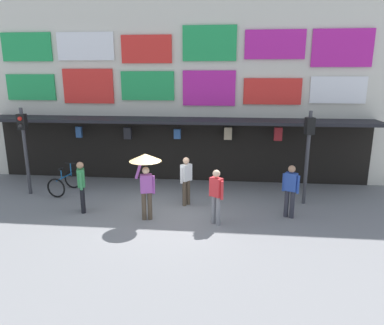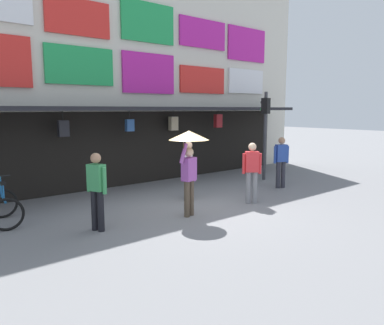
{
  "view_description": "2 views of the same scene",
  "coord_description": "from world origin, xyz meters",
  "px_view_note": "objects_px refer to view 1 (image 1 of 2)",
  "views": [
    {
      "loc": [
        2.0,
        -10.2,
        4.4
      ],
      "look_at": [
        0.84,
        1.22,
        1.47
      ],
      "focal_mm": 32.97,
      "sensor_mm": 36.0,
      "label": 1
    },
    {
      "loc": [
        -5.89,
        -7.07,
        2.58
      ],
      "look_at": [
        0.32,
        0.5,
        1.17
      ],
      "focal_mm": 34.57,
      "sensor_mm": 36.0,
      "label": 2
    }
  ],
  "objects_px": {
    "traffic_light_far": "(308,143)",
    "pedestrian_in_yellow": "(81,184)",
    "pedestrian_in_black": "(216,194)",
    "traffic_light_near": "(24,137)",
    "pedestrian_in_blue": "(186,178)",
    "pedestrian_in_white": "(290,188)",
    "pedestrian_with_umbrella": "(146,168)",
    "bicycle_parked": "(65,183)"
  },
  "relations": [
    {
      "from": "traffic_light_far",
      "to": "pedestrian_in_yellow",
      "type": "bearing_deg",
      "value": -168.09
    },
    {
      "from": "pedestrian_in_black",
      "to": "pedestrian_in_yellow",
      "type": "bearing_deg",
      "value": 173.39
    },
    {
      "from": "traffic_light_near",
      "to": "traffic_light_far",
      "type": "bearing_deg",
      "value": 0.11
    },
    {
      "from": "pedestrian_in_yellow",
      "to": "pedestrian_in_blue",
      "type": "relative_size",
      "value": 1.0
    },
    {
      "from": "pedestrian_in_white",
      "to": "pedestrian_in_yellow",
      "type": "bearing_deg",
      "value": -177.96
    },
    {
      "from": "traffic_light_near",
      "to": "pedestrian_in_yellow",
      "type": "distance_m",
      "value": 3.31
    },
    {
      "from": "traffic_light_far",
      "to": "pedestrian_in_white",
      "type": "xyz_separation_m",
      "value": [
        -0.71,
        -1.3,
        -1.19
      ]
    },
    {
      "from": "traffic_light_near",
      "to": "pedestrian_in_white",
      "type": "bearing_deg",
      "value": -7.88
    },
    {
      "from": "pedestrian_in_yellow",
      "to": "pedestrian_with_umbrella",
      "type": "relative_size",
      "value": 0.81
    },
    {
      "from": "traffic_light_far",
      "to": "bicycle_parked",
      "type": "relative_size",
      "value": 2.57
    },
    {
      "from": "traffic_light_far",
      "to": "pedestrian_in_blue",
      "type": "distance_m",
      "value": 4.24
    },
    {
      "from": "pedestrian_in_black",
      "to": "pedestrian_in_blue",
      "type": "bearing_deg",
      "value": 125.94
    },
    {
      "from": "traffic_light_far",
      "to": "pedestrian_in_blue",
      "type": "height_order",
      "value": "traffic_light_far"
    },
    {
      "from": "pedestrian_in_blue",
      "to": "pedestrian_with_umbrella",
      "type": "height_order",
      "value": "pedestrian_with_umbrella"
    },
    {
      "from": "pedestrian_in_yellow",
      "to": "pedestrian_with_umbrella",
      "type": "xyz_separation_m",
      "value": [
        2.2,
        -0.38,
        0.69
      ]
    },
    {
      "from": "traffic_light_near",
      "to": "bicycle_parked",
      "type": "relative_size",
      "value": 2.57
    },
    {
      "from": "bicycle_parked",
      "to": "pedestrian_in_black",
      "type": "distance_m",
      "value": 6.21
    },
    {
      "from": "pedestrian_in_white",
      "to": "pedestrian_in_yellow",
      "type": "relative_size",
      "value": 1.0
    },
    {
      "from": "traffic_light_near",
      "to": "pedestrian_in_white",
      "type": "height_order",
      "value": "traffic_light_near"
    },
    {
      "from": "traffic_light_far",
      "to": "pedestrian_in_blue",
      "type": "xyz_separation_m",
      "value": [
        -4.03,
        -0.58,
        -1.19
      ]
    },
    {
      "from": "pedestrian_in_black",
      "to": "pedestrian_with_umbrella",
      "type": "bearing_deg",
      "value": 176.65
    },
    {
      "from": "traffic_light_far",
      "to": "pedestrian_in_black",
      "type": "xyz_separation_m",
      "value": [
        -2.97,
        -2.04,
        -1.19
      ]
    },
    {
      "from": "pedestrian_in_white",
      "to": "pedestrian_with_umbrella",
      "type": "xyz_separation_m",
      "value": [
        -4.37,
        -0.61,
        0.69
      ]
    },
    {
      "from": "pedestrian_in_black",
      "to": "pedestrian_with_umbrella",
      "type": "distance_m",
      "value": 2.23
    },
    {
      "from": "traffic_light_near",
      "to": "pedestrian_in_blue",
      "type": "relative_size",
      "value": 1.9
    },
    {
      "from": "bicycle_parked",
      "to": "pedestrian_in_black",
      "type": "relative_size",
      "value": 0.74
    },
    {
      "from": "pedestrian_in_white",
      "to": "pedestrian_with_umbrella",
      "type": "relative_size",
      "value": 0.81
    },
    {
      "from": "pedestrian_in_white",
      "to": "traffic_light_far",
      "type": "bearing_deg",
      "value": 61.33
    },
    {
      "from": "traffic_light_near",
      "to": "traffic_light_far",
      "type": "height_order",
      "value": "same"
    },
    {
      "from": "pedestrian_in_white",
      "to": "pedestrian_in_black",
      "type": "bearing_deg",
      "value": -161.99
    },
    {
      "from": "pedestrian_in_blue",
      "to": "traffic_light_near",
      "type": "bearing_deg",
      "value": 174.64
    },
    {
      "from": "traffic_light_near",
      "to": "pedestrian_in_blue",
      "type": "distance_m",
      "value": 6.1
    },
    {
      "from": "pedestrian_with_umbrella",
      "to": "traffic_light_near",
      "type": "bearing_deg",
      "value": 158.86
    },
    {
      "from": "bicycle_parked",
      "to": "pedestrian_in_yellow",
      "type": "distance_m",
      "value": 2.35
    },
    {
      "from": "traffic_light_far",
      "to": "pedestrian_in_blue",
      "type": "relative_size",
      "value": 1.9
    },
    {
      "from": "pedestrian_in_white",
      "to": "traffic_light_near",
      "type": "bearing_deg",
      "value": 172.12
    },
    {
      "from": "pedestrian_in_white",
      "to": "pedestrian_in_yellow",
      "type": "height_order",
      "value": "same"
    },
    {
      "from": "traffic_light_near",
      "to": "pedestrian_in_black",
      "type": "relative_size",
      "value": 1.9
    },
    {
      "from": "traffic_light_far",
      "to": "pedestrian_with_umbrella",
      "type": "bearing_deg",
      "value": -159.39
    },
    {
      "from": "traffic_light_far",
      "to": "pedestrian_in_white",
      "type": "relative_size",
      "value": 1.9
    },
    {
      "from": "pedestrian_in_white",
      "to": "pedestrian_in_black",
      "type": "height_order",
      "value": "same"
    },
    {
      "from": "traffic_light_near",
      "to": "traffic_light_far",
      "type": "xyz_separation_m",
      "value": [
        9.98,
        0.02,
        0.0
      ]
    }
  ]
}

